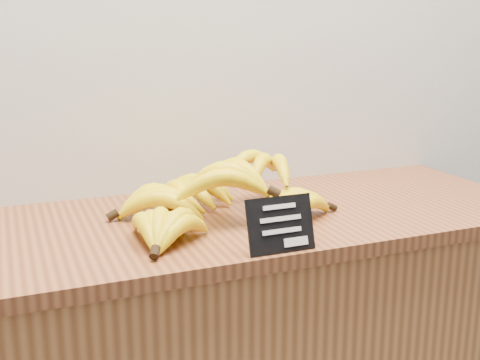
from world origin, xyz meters
name	(u,v)px	position (x,y,z in m)	size (l,w,h in m)	color
counter_top	(232,221)	(-0.19, 2.75, 0.92)	(1.41, 0.54, 0.03)	brown
chalkboard_sign	(281,225)	(-0.18, 2.51, 0.98)	(0.13, 0.01, 0.10)	black
banana_pile	(212,194)	(-0.23, 2.75, 0.98)	(0.52, 0.41, 0.13)	yellow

